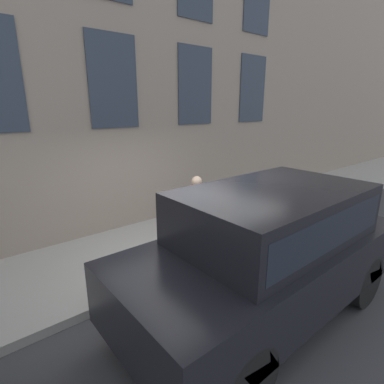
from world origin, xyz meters
TOP-DOWN VIEW (x-y plane):
  - ground_plane at (0.00, 0.00)m, footprint 80.00×80.00m
  - sidewalk at (1.27, 0.00)m, footprint 2.53×60.00m
  - fire_hydrant at (0.39, -0.29)m, footprint 0.31×0.43m
  - person at (0.96, -1.02)m, footprint 0.34×0.22m
  - parked_truck_charcoal_near at (-1.50, -0.26)m, footprint 1.90×4.39m

SIDE VIEW (x-z plane):
  - ground_plane at x=0.00m, z-range 0.00..0.00m
  - sidewalk at x=1.27m, z-range 0.00..0.14m
  - fire_hydrant at x=0.39m, z-range 0.15..0.93m
  - person at x=0.96m, z-range 0.28..1.67m
  - parked_truck_charcoal_near at x=-1.50m, z-range 0.14..2.04m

